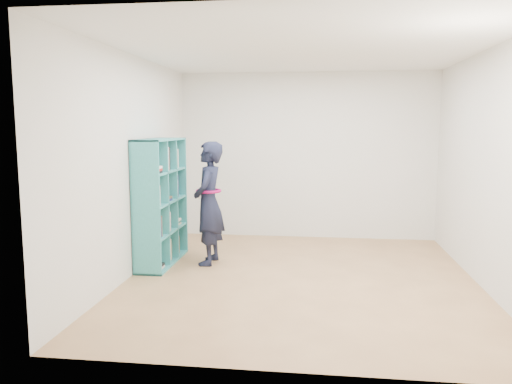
# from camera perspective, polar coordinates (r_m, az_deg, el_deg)

# --- Properties ---
(floor) EXTENTS (4.50, 4.50, 0.00)m
(floor) POSITION_cam_1_polar(r_m,az_deg,el_deg) (5.93, 5.09, -9.85)
(floor) COLOR #916742
(floor) RESTS_ON ground
(ceiling) EXTENTS (4.50, 4.50, 0.00)m
(ceiling) POSITION_cam_1_polar(r_m,az_deg,el_deg) (5.72, 5.41, 15.87)
(ceiling) COLOR white
(ceiling) RESTS_ON wall_back
(wall_left) EXTENTS (0.02, 4.50, 2.60)m
(wall_left) POSITION_cam_1_polar(r_m,az_deg,el_deg) (6.09, -13.95, 2.90)
(wall_left) COLOR silver
(wall_left) RESTS_ON floor
(wall_right) EXTENTS (0.02, 4.50, 2.60)m
(wall_right) POSITION_cam_1_polar(r_m,az_deg,el_deg) (5.95, 24.88, 2.33)
(wall_right) COLOR silver
(wall_right) RESTS_ON floor
(wall_back) EXTENTS (4.00, 0.02, 2.60)m
(wall_back) POSITION_cam_1_polar(r_m,az_deg,el_deg) (7.92, 5.84, 4.11)
(wall_back) COLOR silver
(wall_back) RESTS_ON floor
(wall_front) EXTENTS (4.00, 0.02, 2.60)m
(wall_front) POSITION_cam_1_polar(r_m,az_deg,el_deg) (3.44, 3.90, -0.30)
(wall_front) COLOR silver
(wall_front) RESTS_ON floor
(bookshelf) EXTENTS (0.35, 1.21, 1.61)m
(bookshelf) POSITION_cam_1_polar(r_m,az_deg,el_deg) (6.53, -11.02, -1.20)
(bookshelf) COLOR teal
(bookshelf) RESTS_ON floor
(person) EXTENTS (0.39, 0.59, 1.58)m
(person) POSITION_cam_1_polar(r_m,az_deg,el_deg) (6.41, -5.43, -1.28)
(person) COLOR black
(person) RESTS_ON floor
(smartphone) EXTENTS (0.01, 0.11, 0.14)m
(smartphone) POSITION_cam_1_polar(r_m,az_deg,el_deg) (6.50, -6.52, -0.25)
(smartphone) COLOR silver
(smartphone) RESTS_ON person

